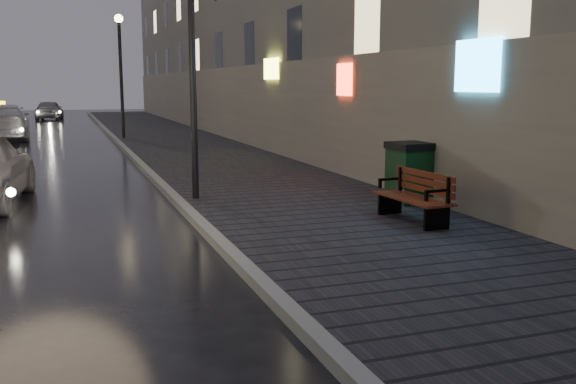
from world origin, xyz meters
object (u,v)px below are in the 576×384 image
bench (416,196)px  trash_bin (410,172)px  taxi_mid (2,122)px  lamp_near (192,33)px  lamp_far (120,61)px  car_far (49,110)px

bench → trash_bin: (0.83, 1.63, 0.17)m
trash_bin → taxi_mid: 22.32m
lamp_near → lamp_far: (0.00, 16.00, 0.00)m
lamp_far → taxi_mid: bearing=153.3°
lamp_far → bench: 19.97m
trash_bin → car_far: car_far is taller
lamp_far → car_far: 20.09m
bench → lamp_far: bearing=95.5°
lamp_far → taxi_mid: size_ratio=0.96×
taxi_mid → car_far: taxi_mid is taller
taxi_mid → lamp_near: bearing=103.0°
bench → car_far: car_far is taller
taxi_mid → car_far: bearing=-98.1°
lamp_far → taxi_mid: (-5.05, 2.54, -2.69)m
trash_bin → car_far: 38.20m
lamp_near → lamp_far: bearing=90.0°
lamp_far → taxi_mid: lamp_far is taller
bench → car_far: 39.66m
taxi_mid → car_far: (1.73, 17.08, -0.12)m
taxi_mid → car_far: size_ratio=1.37×
trash_bin → car_far: (-7.27, 37.50, -0.08)m
lamp_far → taxi_mid: 6.26m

